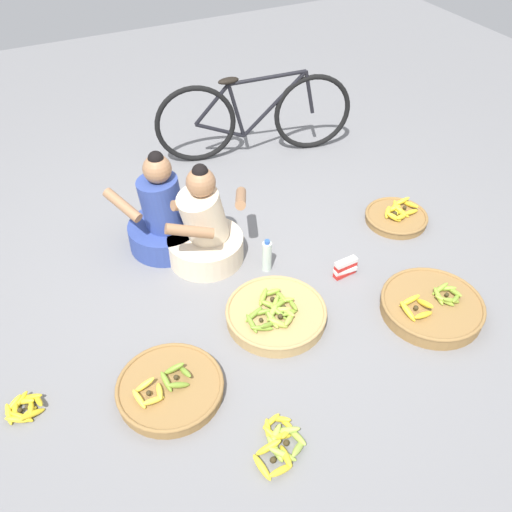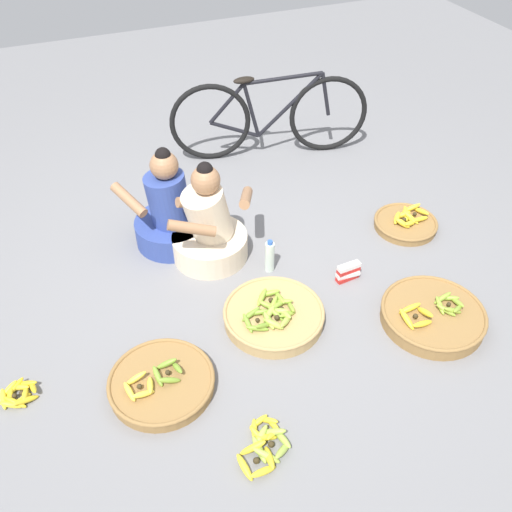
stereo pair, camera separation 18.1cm
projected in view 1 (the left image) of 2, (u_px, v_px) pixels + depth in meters
name	position (u px, v px, depth m)	size (l,w,h in m)	color
ground_plane	(243.00, 278.00, 3.75)	(10.00, 10.00, 0.00)	slate
vendor_woman_front	(205.00, 231.00, 3.75)	(0.69, 0.53, 0.76)	beige
vendor_woman_behind	(164.00, 218.00, 3.86)	(0.67, 0.52, 0.76)	#334793
bicycle_leaning	(255.00, 117.00, 4.74)	(1.67, 0.44, 0.73)	black
banana_basket_mid_right	(170.00, 388.00, 3.03)	(0.59, 0.59, 0.14)	olive
banana_basket_near_bicycle	(432.00, 306.00, 3.48)	(0.64, 0.64, 0.17)	olive
banana_basket_back_right	(396.00, 217.00, 4.20)	(0.47, 0.47, 0.14)	olive
banana_basket_near_vendor	(276.00, 314.00, 3.43)	(0.62, 0.62, 0.16)	tan
loose_bananas_front_center	(23.00, 408.00, 2.95)	(0.22, 0.21, 0.08)	gold
loose_bananas_back_left	(280.00, 443.00, 2.79)	(0.31, 0.33, 0.09)	yellow
water_bottle	(267.00, 256.00, 3.74)	(0.06, 0.06, 0.25)	silver
packet_carton_stack	(345.00, 268.00, 3.74)	(0.17, 0.07, 0.12)	red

